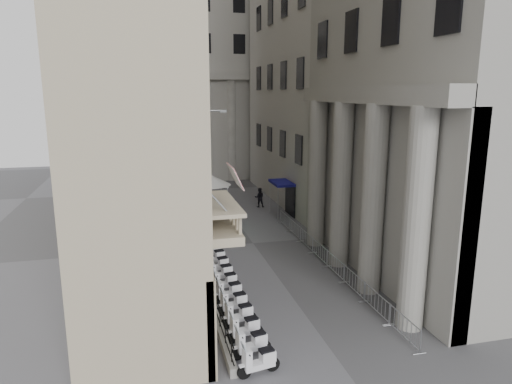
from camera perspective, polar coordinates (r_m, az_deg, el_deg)
far_building at (r=59.58m, az=-7.03°, el=16.55°), size 22.00×10.00×30.00m
iron_fence at (r=30.96m, az=-7.70°, el=-7.66°), size 0.30×28.00×1.40m
blue_awning at (r=40.06m, az=3.18°, el=-2.92°), size 1.60×3.00×3.00m
flag at (r=19.38m, az=-2.40°, el=-20.56°), size 1.00×1.40×8.20m
scooter_0 at (r=18.73m, az=0.41°, el=-21.85°), size 1.48×0.82×1.50m
scooter_1 at (r=19.76m, az=-0.54°, el=-19.84°), size 1.48×0.82×1.50m
scooter_2 at (r=20.82m, az=-1.37°, el=-18.02°), size 1.48×0.82×1.50m
scooter_3 at (r=21.91m, az=-2.11°, el=-16.38°), size 1.48×0.82×1.50m
scooter_4 at (r=23.01m, az=-2.77°, el=-14.90°), size 1.48×0.82×1.50m
scooter_5 at (r=24.13m, az=-3.35°, el=-13.55°), size 1.48×0.82×1.50m
scooter_6 at (r=25.26m, az=-3.88°, el=-12.32°), size 1.48×0.82×1.50m
scooter_7 at (r=26.41m, az=-4.36°, el=-11.19°), size 1.48×0.82×1.50m
scooter_8 at (r=27.56m, az=-4.80°, el=-10.16°), size 1.48×0.82×1.50m
scooter_9 at (r=28.73m, az=-5.20°, el=-9.21°), size 1.48×0.82×1.50m
scooter_10 at (r=29.90m, az=-5.56°, el=-8.33°), size 1.48×0.82×1.50m
scooter_11 at (r=31.08m, az=-5.90°, el=-7.53°), size 1.48×0.82×1.50m
scooter_12 at (r=32.27m, az=-6.21°, el=-6.78°), size 1.48×0.82×1.50m
scooter_13 at (r=33.47m, az=-6.49°, el=-6.08°), size 1.48×0.82×1.50m
scooter_14 at (r=34.67m, az=-6.76°, el=-5.43°), size 1.48×0.82×1.50m
scooter_15 at (r=35.87m, az=-7.01°, el=-4.82°), size 1.48×0.82×1.50m
barrier_0 at (r=21.84m, az=17.97°, el=-17.12°), size 0.60×2.40×1.10m
barrier_1 at (r=23.73m, az=14.74°, el=-14.42°), size 0.60×2.40×1.10m
barrier_2 at (r=25.73m, az=12.07°, el=-12.10°), size 0.60×2.40×1.10m
barrier_3 at (r=27.81m, az=9.83°, el=-10.09°), size 0.60×2.40×1.10m
barrier_4 at (r=29.95m, az=7.92°, el=-8.36°), size 0.60×2.40×1.10m
barrier_5 at (r=32.15m, az=6.29°, el=-6.86°), size 0.60×2.40×1.10m
barrier_6 at (r=34.38m, az=4.88°, el=-5.54°), size 0.60×2.40×1.10m
barrier_7 at (r=36.65m, az=3.64°, el=-4.38°), size 0.60×2.40×1.10m
security_tent at (r=42.11m, az=-5.69°, el=1.48°), size 3.89×3.89×3.16m
street_lamp at (r=37.94m, az=-7.36°, el=4.62°), size 2.97×0.28×9.13m
info_kiosk at (r=35.89m, az=-6.21°, el=-3.10°), size 0.53×0.99×2.02m
pedestrian_a at (r=37.66m, az=-2.76°, el=-2.35°), size 0.85×0.72×1.98m
pedestrian_b at (r=42.66m, az=0.43°, el=-0.69°), size 0.98×0.82×1.83m
pedestrian_c at (r=40.06m, az=-3.80°, el=-1.66°), size 0.98×0.97×1.71m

